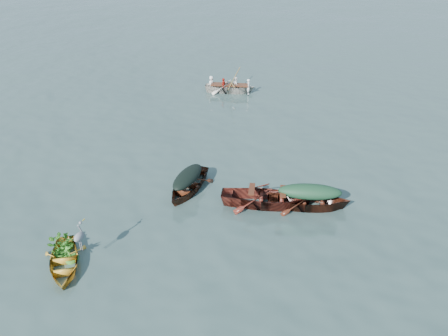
# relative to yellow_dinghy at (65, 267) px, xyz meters

# --- Properties ---
(ground) EXTENTS (140.00, 140.00, 0.00)m
(ground) POSITION_rel_yellow_dinghy_xyz_m (3.58, 4.48, 0.00)
(ground) COLOR #374E4A
(ground) RESTS_ON ground
(yellow_dinghy) EXTENTS (2.62, 3.00, 0.74)m
(yellow_dinghy) POSITION_rel_yellow_dinghy_xyz_m (0.00, 0.00, 0.00)
(yellow_dinghy) COLOR gold
(yellow_dinghy) RESTS_ON ground
(dark_covered_boat) EXTENTS (1.36, 3.54, 0.87)m
(dark_covered_boat) POSITION_rel_yellow_dinghy_xyz_m (1.66, 5.00, 0.00)
(dark_covered_boat) COLOR #4C2311
(dark_covered_boat) RESTS_ON ground
(green_tarp_boat) EXTENTS (4.14, 2.24, 0.90)m
(green_tarp_boat) POSITION_rel_yellow_dinghy_xyz_m (6.06, 5.45, 0.00)
(green_tarp_boat) COLOR #41180F
(green_tarp_boat) RESTS_ON ground
(open_wooden_boat) EXTENTS (4.65, 2.35, 1.04)m
(open_wooden_boat) POSITION_rel_yellow_dinghy_xyz_m (4.65, 5.06, 0.00)
(open_wooden_boat) COLOR maroon
(open_wooden_boat) RESTS_ON ground
(rowed_boat) EXTENTS (4.18, 2.11, 0.94)m
(rowed_boat) POSITION_rel_yellow_dinghy_xyz_m (-0.43, 15.46, 0.00)
(rowed_boat) COLOR silver
(rowed_boat) RESTS_ON ground
(dark_tarp_cover) EXTENTS (0.75, 1.95, 0.40)m
(dark_tarp_cover) POSITION_rel_yellow_dinghy_xyz_m (1.66, 5.00, 0.63)
(dark_tarp_cover) COLOR black
(dark_tarp_cover) RESTS_ON dark_covered_boat
(green_tarp_cover) EXTENTS (2.28, 1.23, 0.52)m
(green_tarp_cover) POSITION_rel_yellow_dinghy_xyz_m (6.06, 5.45, 0.71)
(green_tarp_cover) COLOR #163723
(green_tarp_cover) RESTS_ON green_tarp_boat
(thwart_benches) EXTENTS (2.35, 1.31, 0.04)m
(thwart_benches) POSITION_rel_yellow_dinghy_xyz_m (4.65, 5.06, 0.54)
(thwart_benches) COLOR #421D0F
(thwart_benches) RESTS_ON open_wooden_boat
(heron) EXTENTS (0.46, 0.49, 0.92)m
(heron) POSITION_rel_yellow_dinghy_xyz_m (0.42, 0.36, 0.83)
(heron) COLOR gray
(heron) RESTS_ON yellow_dinghy
(dinghy_weeds) EXTENTS (1.09, 1.14, 0.60)m
(dinghy_weeds) POSITION_rel_yellow_dinghy_xyz_m (-0.30, 0.46, 0.67)
(dinghy_weeds) COLOR #306B1C
(dinghy_weeds) RESTS_ON yellow_dinghy
(rowers) EXTENTS (2.98, 1.71, 0.76)m
(rowers) POSITION_rel_yellow_dinghy_xyz_m (-0.43, 15.46, 0.85)
(rowers) COLOR silver
(rowers) RESTS_ON rowed_boat
(oars) EXTENTS (1.19, 2.67, 0.06)m
(oars) POSITION_rel_yellow_dinghy_xyz_m (-0.43, 15.46, 0.50)
(oars) COLOR olive
(oars) RESTS_ON rowed_boat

